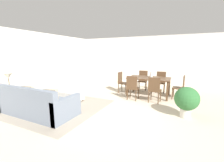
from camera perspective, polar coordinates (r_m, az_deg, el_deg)
The scene contains 18 objects.
ground_plane at distance 4.37m, azimuth 1.08°, elevation -12.60°, with size 10.80×10.80×0.00m, color beige.
wall_back at distance 8.83m, azimuth 14.67°, elevation 7.83°, with size 9.00×0.12×2.70m, color silver.
wall_left at distance 7.43m, azimuth -30.72°, elevation 6.25°, with size 0.12×11.00×2.70m, color silver.
area_rug at distance 5.26m, azimuth -20.97°, elevation -9.22°, with size 3.00×2.80×0.01m, color gray.
couch at distance 4.78m, azimuth -27.13°, elevation -8.04°, with size 2.27×0.99×0.86m.
ottoman_table at distance 5.59m, azimuth -16.48°, elevation -5.33°, with size 0.96×0.59×0.40m.
side_table at distance 5.98m, azimuth -34.80°, elevation -3.63°, with size 0.40×0.40×0.57m.
table_lamp at distance 5.89m, azimuth -35.34°, elevation 1.40°, with size 0.26×0.26×0.53m.
dining_table at distance 6.20m, azimuth 14.12°, elevation 0.52°, with size 1.66×0.99×0.76m.
dining_chair_near_left at distance 5.51m, azimuth 7.95°, elevation -2.12°, with size 0.41×0.41×0.92m.
dining_chair_near_right at distance 5.36m, azimuth 16.19°, elevation -2.80°, with size 0.43×0.43×0.92m.
dining_chair_far_left at distance 7.17m, azimuth 11.87°, elevation 0.70°, with size 0.43×0.43×0.92m.
dining_chair_far_right at distance 6.99m, azimuth 18.43°, elevation 0.13°, with size 0.41×0.41×0.92m.
dining_chair_head_east at distance 6.14m, azimuth 25.15°, elevation -1.73°, with size 0.43×0.43×0.92m.
dining_chair_head_west at distance 6.55m, azimuth 3.90°, elevation -0.01°, with size 0.42×0.42×0.92m.
vase_centerpiece at distance 6.20m, azimuth 15.05°, elevation 2.37°, with size 0.10×0.10×0.23m, color silver.
book_on_ottoman at distance 5.47m, azimuth -17.00°, elevation -3.65°, with size 0.26×0.20×0.03m, color silver.
potted_plant at distance 4.46m, azimuth 27.01°, elevation -6.48°, with size 0.64×0.64×0.85m.
Camera 1 is at (1.64, -3.67, 1.72)m, focal length 23.53 mm.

